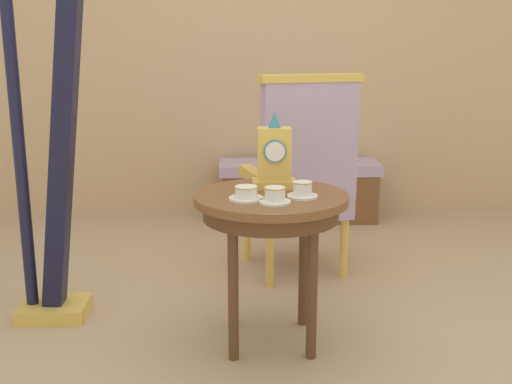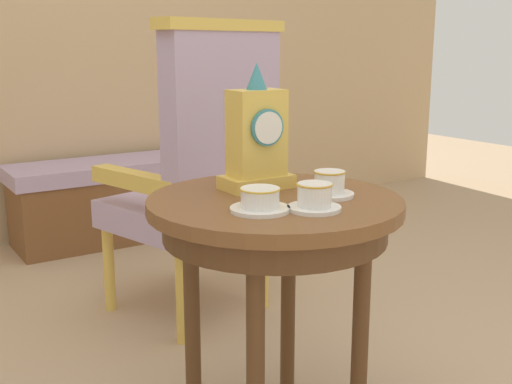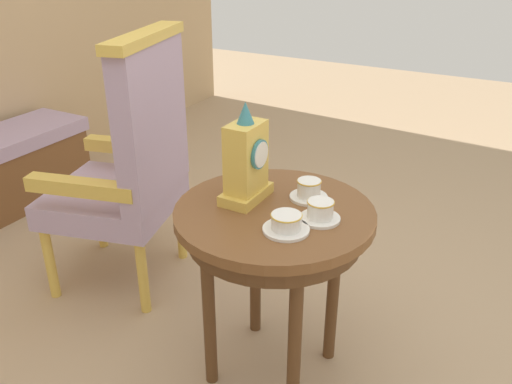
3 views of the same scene
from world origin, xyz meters
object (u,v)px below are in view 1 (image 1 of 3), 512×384
(mantel_clock, at_px, (274,158))
(window_bench, at_px, (299,190))
(teacup_center, at_px, (302,190))
(side_table, at_px, (271,213))
(harp, at_px, (50,162))
(teacup_right, at_px, (275,196))
(teacup_left, at_px, (246,194))
(armchair, at_px, (301,174))

(mantel_clock, xyz_separation_m, window_bench, (0.31, 1.87, -0.58))
(teacup_center, bearing_deg, side_table, 153.22)
(mantel_clock, bearing_deg, harp, 170.38)
(side_table, height_order, teacup_right, teacup_right)
(teacup_left, height_order, harp, harp)
(side_table, relative_size, teacup_left, 4.72)
(teacup_left, height_order, teacup_center, teacup_center)
(side_table, relative_size, window_bench, 0.57)
(teacup_center, height_order, mantel_clock, mantel_clock)
(teacup_left, xyz_separation_m, harp, (-0.89, 0.38, 0.07))
(side_table, height_order, mantel_clock, mantel_clock)
(teacup_center, bearing_deg, teacup_left, -172.42)
(teacup_left, relative_size, harp, 0.08)
(teacup_center, xyz_separation_m, window_bench, (0.20, 2.05, -0.48))
(teacup_center, distance_m, window_bench, 2.11)
(mantel_clock, distance_m, harp, 1.04)
(teacup_left, height_order, window_bench, teacup_left)
(side_table, height_order, harp, harp)
(mantel_clock, relative_size, harp, 0.18)
(teacup_right, distance_m, window_bench, 2.22)
(teacup_right, xyz_separation_m, teacup_center, (0.12, 0.09, 0.00))
(mantel_clock, bearing_deg, teacup_center, -59.50)
(teacup_left, distance_m, teacup_center, 0.23)
(teacup_center, distance_m, harp, 1.18)
(side_table, xyz_separation_m, harp, (-1.00, 0.29, 0.17))
(window_bench, bearing_deg, harp, -128.04)
(teacup_center, height_order, harp, harp)
(teacup_center, relative_size, armchair, 0.11)
(side_table, height_order, armchair, armchair)
(side_table, relative_size, armchair, 0.59)
(teacup_right, bearing_deg, teacup_center, 37.66)
(teacup_right, xyz_separation_m, mantel_clock, (0.01, 0.27, 0.11))
(armchair, xyz_separation_m, harp, (-1.21, -0.51, 0.17))
(mantel_clock, bearing_deg, window_bench, 80.66)
(harp, distance_m, window_bench, 2.22)
(side_table, xyz_separation_m, armchair, (0.21, 0.80, 0.00))
(armchair, bearing_deg, harp, -157.06)
(side_table, bearing_deg, teacup_right, -87.64)
(side_table, distance_m, teacup_right, 0.19)
(teacup_center, relative_size, mantel_clock, 0.38)
(harp, bearing_deg, side_table, -16.10)
(harp, bearing_deg, mantel_clock, -9.62)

